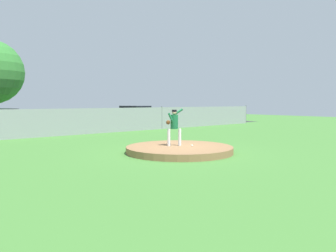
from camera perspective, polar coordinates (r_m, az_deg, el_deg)
The scene contains 10 objects.
ground_plane at distance 18.83m, azimuth -10.56°, elevation -2.43°, with size 80.00×80.00×0.00m, color #427A33.
asphalt_strip at distance 26.48m, azimuth -19.89°, elevation -0.73°, with size 44.00×7.00×0.01m, color #2B2B2D.
pitchers_mound at distance 14.00m, azimuth 1.98°, elevation -4.05°, with size 4.49×4.49×0.27m, color olive.
pitcher_youth at distance 14.05m, azimuth 1.05°, elevation 0.39°, with size 0.81×0.38×1.59m.
baseball at distance 13.99m, azimuth 4.14°, elevation -3.36°, with size 0.07×0.07×0.07m, color white.
chainlink_fence at distance 22.29m, azimuth -15.79°, elevation 0.71°, with size 36.96×0.07×1.82m.
parked_car_white at distance 31.93m, azimuth -0.35°, elevation 1.65°, with size 2.04×4.79×1.56m.
parked_car_teal at distance 29.76m, azimuth -5.66°, elevation 1.65°, with size 2.00×4.61×1.81m.
parked_car_burgundy at distance 25.31m, azimuth -26.62°, elevation 0.69°, with size 1.87×4.33×1.70m.
parked_car_red at distance 26.16m, azimuth -18.61°, elevation 0.95°, with size 2.04×4.66×1.62m.
Camera 1 is at (-9.43, -10.15, 2.12)m, focal length 35.47 mm.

